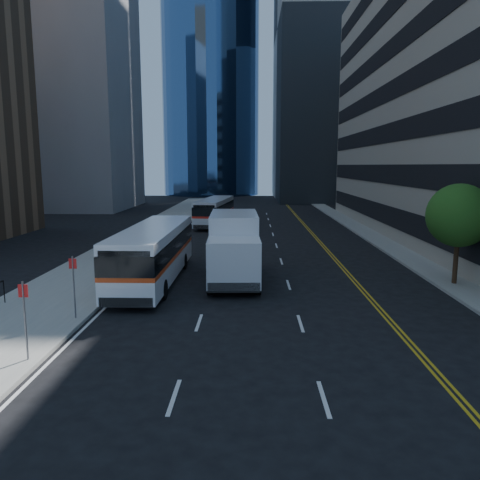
% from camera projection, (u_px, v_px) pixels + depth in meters
% --- Properties ---
extents(ground, '(160.00, 160.00, 0.00)m').
position_uv_depth(ground, '(292.00, 342.00, 16.38)').
color(ground, black).
rests_on(ground, ground).
extents(sidewalk_west, '(5.00, 90.00, 0.15)m').
position_uv_depth(sidewalk_west, '(149.00, 235.00, 41.30)').
color(sidewalk_west, gray).
rests_on(sidewalk_west, ground).
extents(sidewalk_east, '(2.00, 90.00, 0.15)m').
position_uv_depth(sidewalk_east, '(371.00, 235.00, 40.83)').
color(sidewalk_east, gray).
rests_on(sidewalk_east, ground).
extents(office_tower_north, '(30.00, 28.00, 60.00)m').
position_uv_depth(office_tower_north, '(362.00, 28.00, 82.28)').
color(office_tower_north, gray).
rests_on(office_tower_north, ground).
extents(midrise_west, '(18.00, 18.00, 35.00)m').
position_uv_depth(midrise_west, '(63.00, 83.00, 65.62)').
color(midrise_west, gray).
rests_on(midrise_west, ground).
extents(street_tree, '(3.20, 3.20, 5.10)m').
position_uv_depth(street_tree, '(459.00, 216.00, 23.48)').
color(street_tree, '#332114').
rests_on(street_tree, sidewalk_east).
extents(bus_front, '(2.54, 11.39, 2.94)m').
position_uv_depth(bus_front, '(154.00, 252.00, 24.74)').
color(bus_front, white).
rests_on(bus_front, ground).
extents(bus_rear, '(3.49, 10.85, 2.75)m').
position_uv_depth(bus_rear, '(215.00, 211.00, 48.23)').
color(bus_rear, silver).
rests_on(bus_rear, ground).
extents(box_truck, '(2.81, 7.47, 3.53)m').
position_uv_depth(box_truck, '(234.00, 246.00, 25.01)').
color(box_truck, silver).
rests_on(box_truck, ground).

